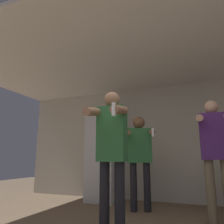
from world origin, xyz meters
TOP-DOWN VIEW (x-y plane):
  - wall_back at (0.00, 3.21)m, footprint 7.00×0.06m
  - ceiling_slab at (0.00, 1.59)m, footprint 7.00×3.70m
  - refrigerator at (-1.28, 2.82)m, footprint 0.63×0.75m
  - person_woman_foreground at (-0.23, 0.66)m, footprint 0.43×0.52m
  - person_man_side at (0.95, 1.72)m, footprint 0.47×0.42m
  - person_spectator_back at (-0.29, 2.19)m, footprint 0.59×0.59m

SIDE VIEW (x-z plane):
  - refrigerator at x=-1.28m, z-range 0.00..1.84m
  - person_spectator_back at x=-0.29m, z-range 0.17..1.86m
  - person_woman_foreground at x=-0.23m, z-range 0.18..1.90m
  - person_man_side at x=0.95m, z-range 0.16..1.92m
  - wall_back at x=0.00m, z-range 0.00..2.55m
  - ceiling_slab at x=0.00m, z-range 2.55..2.60m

